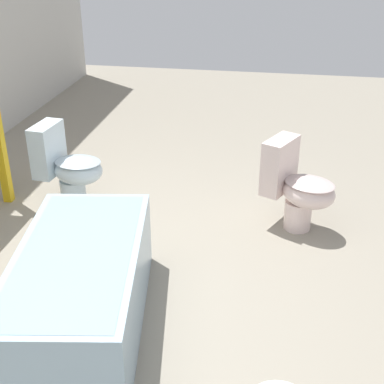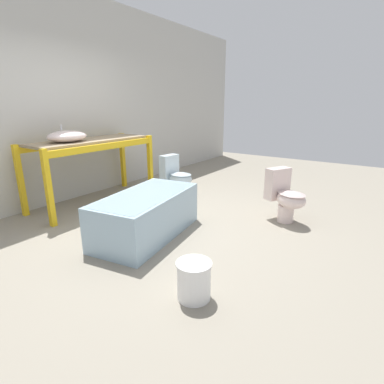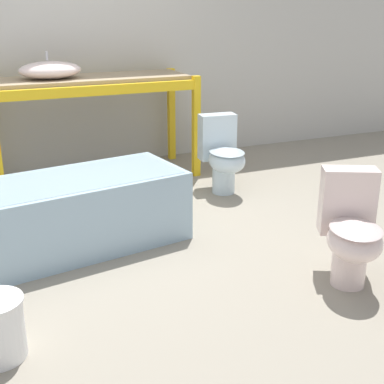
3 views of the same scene
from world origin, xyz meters
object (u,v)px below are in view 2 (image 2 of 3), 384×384
(sink_basin, at_px, (67,136))
(toilet_near, at_px, (176,177))
(bathtub_main, at_px, (147,212))
(toilet_far, at_px, (286,196))
(bucket_white, at_px, (194,279))

(sink_basin, bearing_deg, toilet_near, -33.47)
(bathtub_main, height_order, toilet_far, toilet_far)
(toilet_near, height_order, bucket_white, toilet_near)
(bathtub_main, xyz_separation_m, bucket_white, (-0.70, -1.15, -0.13))
(bathtub_main, bearing_deg, sink_basin, 77.78)
(bucket_white, bearing_deg, toilet_near, 40.14)
(toilet_near, relative_size, toilet_far, 1.00)
(toilet_far, xyz_separation_m, bucket_white, (-2.08, 0.07, -0.18))
(toilet_near, relative_size, bucket_white, 2.18)
(toilet_near, height_order, toilet_far, same)
(sink_basin, distance_m, toilet_near, 1.78)
(toilet_near, xyz_separation_m, bucket_white, (-2.13, -1.79, -0.18))
(sink_basin, relative_size, toilet_near, 0.81)
(sink_basin, relative_size, bucket_white, 1.77)
(bathtub_main, bearing_deg, toilet_near, 14.92)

